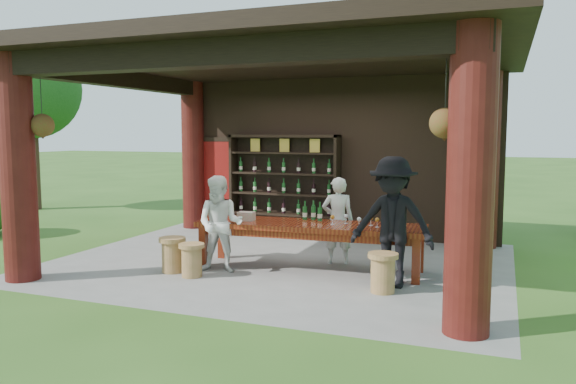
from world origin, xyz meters
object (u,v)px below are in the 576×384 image
(guest_man, at_px, (392,222))
(guest_woman, at_px, (220,224))
(host, at_px, (338,220))
(stool_near_left, at_px, (192,259))
(napkin_basket, at_px, (246,216))
(wine_shelf, at_px, (284,185))
(tasting_table, at_px, (310,230))
(stool_near_right, at_px, (383,272))
(stool_far_left, at_px, (172,254))

(guest_man, bearing_deg, guest_woman, -172.32)
(host, bearing_deg, stool_near_left, 23.25)
(guest_man, height_order, napkin_basket, guest_man)
(guest_man, bearing_deg, wine_shelf, 136.66)
(host, bearing_deg, guest_woman, 19.25)
(wine_shelf, xyz_separation_m, stool_near_left, (0.01, -3.82, -0.80))
(tasting_table, height_order, napkin_basket, napkin_basket)
(stool_near_left, height_order, napkin_basket, napkin_basket)
(tasting_table, relative_size, stool_near_right, 6.70)
(stool_near_right, bearing_deg, tasting_table, 147.24)
(host, height_order, napkin_basket, host)
(stool_far_left, bearing_deg, wine_shelf, 83.53)
(stool_near_left, relative_size, napkin_basket, 1.96)
(guest_man, bearing_deg, stool_near_right, -93.16)
(stool_near_right, distance_m, stool_far_left, 3.30)
(guest_woman, xyz_separation_m, guest_man, (2.65, 0.14, 0.17))
(wine_shelf, relative_size, stool_near_right, 4.44)
(wine_shelf, xyz_separation_m, guest_man, (2.93, -3.25, -0.15))
(stool_far_left, distance_m, guest_man, 3.43)
(stool_far_left, distance_m, napkin_basket, 1.32)
(stool_far_left, bearing_deg, guest_man, 7.27)
(guest_man, bearing_deg, tasting_table, 164.81)
(stool_far_left, bearing_deg, tasting_table, 25.49)
(wine_shelf, height_order, tasting_table, wine_shelf)
(napkin_basket, bearing_deg, stool_near_left, -116.21)
(stool_near_left, bearing_deg, stool_near_right, 4.08)
(stool_near_right, xyz_separation_m, stool_far_left, (-3.30, -0.07, 0.00))
(guest_woman, bearing_deg, stool_near_left, -134.12)
(stool_near_left, height_order, stool_far_left, stool_far_left)
(napkin_basket, bearing_deg, stool_near_right, -17.22)
(host, bearing_deg, stool_far_left, 14.93)
(wine_shelf, height_order, guest_woman, wine_shelf)
(stool_near_right, distance_m, host, 1.84)
(host, xyz_separation_m, guest_woman, (-1.55, -1.22, 0.03))
(stool_near_left, xyz_separation_m, stool_far_left, (-0.43, 0.14, 0.02))
(napkin_basket, bearing_deg, host, 27.30)
(guest_man, bearing_deg, stool_far_left, -168.05)
(tasting_table, height_order, host, host)
(host, bearing_deg, stool_near_right, 107.31)
(guest_woman, xyz_separation_m, napkin_basket, (0.20, 0.52, 0.06))
(stool_near_right, distance_m, guest_man, 0.73)
(stool_near_right, bearing_deg, guest_woman, 175.12)
(tasting_table, relative_size, host, 2.53)
(tasting_table, distance_m, stool_near_right, 1.64)
(wine_shelf, relative_size, stool_far_left, 4.41)
(wine_shelf, bearing_deg, guest_man, -48.02)
(stool_far_left, relative_size, guest_man, 0.30)
(tasting_table, xyz_separation_m, stool_near_left, (-1.52, -1.07, -0.37))
(stool_far_left, xyz_separation_m, guest_man, (3.35, 0.43, 0.63))
(tasting_table, relative_size, stool_far_left, 6.67)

